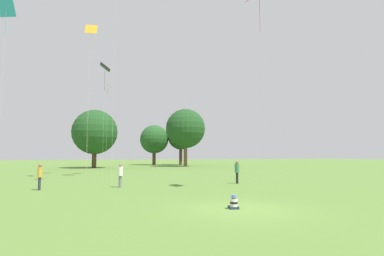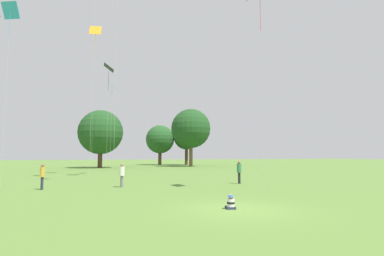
{
  "view_description": "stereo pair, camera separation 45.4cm",
  "coord_description": "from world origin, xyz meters",
  "px_view_note": "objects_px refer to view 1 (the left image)",
  "views": [
    {
      "loc": [
        -6.2,
        -11.07,
        2.2
      ],
      "look_at": [
        -0.07,
        5.6,
        3.83
      ],
      "focal_mm": 28.0,
      "sensor_mm": 36.0,
      "label": 1
    },
    {
      "loc": [
        -5.77,
        -11.22,
        2.2
      ],
      "look_at": [
        -0.07,
        5.6,
        3.83
      ],
      "focal_mm": 28.0,
      "sensor_mm": 36.0,
      "label": 2
    }
  ],
  "objects_px": {
    "distant_tree_2": "(181,137)",
    "person_standing_1": "(120,173)",
    "person_standing_2": "(40,174)",
    "distant_tree_0": "(186,129)",
    "kite_6": "(6,13)",
    "kite_5": "(108,88)",
    "kite_7": "(105,70)",
    "distant_tree_3": "(154,139)",
    "kite_8": "(91,33)",
    "distant_tree_1": "(95,132)",
    "seated_toddler": "(234,203)",
    "person_standing_0": "(237,170)"
  },
  "relations": [
    {
      "from": "distant_tree_2",
      "to": "person_standing_1",
      "type": "bearing_deg",
      "value": -112.93
    },
    {
      "from": "person_standing_1",
      "to": "person_standing_2",
      "type": "xyz_separation_m",
      "value": [
        -5.01,
        0.09,
        0.05
      ]
    },
    {
      "from": "person_standing_2",
      "to": "distant_tree_0",
      "type": "bearing_deg",
      "value": 125.03
    },
    {
      "from": "kite_6",
      "to": "distant_tree_2",
      "type": "relative_size",
      "value": 1.4
    },
    {
      "from": "kite_5",
      "to": "kite_7",
      "type": "height_order",
      "value": "kite_7"
    },
    {
      "from": "kite_5",
      "to": "distant_tree_3",
      "type": "relative_size",
      "value": 1.15
    },
    {
      "from": "kite_7",
      "to": "distant_tree_3",
      "type": "height_order",
      "value": "kite_7"
    },
    {
      "from": "kite_8",
      "to": "distant_tree_3",
      "type": "xyz_separation_m",
      "value": [
        15.2,
        33.82,
        -9.99
      ]
    },
    {
      "from": "kite_8",
      "to": "distant_tree_1",
      "type": "bearing_deg",
      "value": 141.31
    },
    {
      "from": "distant_tree_2",
      "to": "distant_tree_3",
      "type": "xyz_separation_m",
      "value": [
        -5.85,
        1.98,
        -0.56
      ]
    },
    {
      "from": "distant_tree_1",
      "to": "distant_tree_2",
      "type": "xyz_separation_m",
      "value": [
        19.54,
        11.03,
        0.18
      ]
    },
    {
      "from": "seated_toddler",
      "to": "person_standing_2",
      "type": "height_order",
      "value": "person_standing_2"
    },
    {
      "from": "kite_7",
      "to": "kite_8",
      "type": "bearing_deg",
      "value": 72.19
    },
    {
      "from": "kite_5",
      "to": "distant_tree_1",
      "type": "bearing_deg",
      "value": 65.73
    },
    {
      "from": "seated_toddler",
      "to": "distant_tree_2",
      "type": "xyz_separation_m",
      "value": [
        15.62,
        55.1,
        6.25
      ]
    },
    {
      "from": "person_standing_2",
      "to": "kite_7",
      "type": "relative_size",
      "value": 0.14
    },
    {
      "from": "kite_5",
      "to": "kite_8",
      "type": "height_order",
      "value": "kite_8"
    },
    {
      "from": "person_standing_0",
      "to": "kite_7",
      "type": "relative_size",
      "value": 0.15
    },
    {
      "from": "seated_toddler",
      "to": "distant_tree_0",
      "type": "xyz_separation_m",
      "value": [
        13.51,
        45.52,
        7.34
      ]
    },
    {
      "from": "distant_tree_3",
      "to": "kite_5",
      "type": "bearing_deg",
      "value": -111.55
    },
    {
      "from": "kite_8",
      "to": "distant_tree_1",
      "type": "distance_m",
      "value": 22.98
    },
    {
      "from": "distant_tree_1",
      "to": "seated_toddler",
      "type": "bearing_deg",
      "value": -84.93
    },
    {
      "from": "distant_tree_0",
      "to": "distant_tree_3",
      "type": "height_order",
      "value": "distant_tree_0"
    },
    {
      "from": "person_standing_2",
      "to": "distant_tree_2",
      "type": "relative_size",
      "value": 0.18
    },
    {
      "from": "kite_5",
      "to": "person_standing_0",
      "type": "bearing_deg",
      "value": -82.84
    },
    {
      "from": "distant_tree_0",
      "to": "distant_tree_1",
      "type": "distance_m",
      "value": 17.53
    },
    {
      "from": "person_standing_2",
      "to": "distant_tree_0",
      "type": "height_order",
      "value": "distant_tree_0"
    },
    {
      "from": "kite_5",
      "to": "distant_tree_0",
      "type": "height_order",
      "value": "distant_tree_0"
    },
    {
      "from": "person_standing_1",
      "to": "person_standing_2",
      "type": "relative_size",
      "value": 0.97
    },
    {
      "from": "person_standing_0",
      "to": "kite_8",
      "type": "distance_m",
      "value": 22.84
    },
    {
      "from": "distant_tree_2",
      "to": "person_standing_0",
      "type": "bearing_deg",
      "value": -102.54
    },
    {
      "from": "person_standing_0",
      "to": "distant_tree_2",
      "type": "xyz_separation_m",
      "value": [
        10.06,
        45.26,
        5.44
      ]
    },
    {
      "from": "kite_7",
      "to": "person_standing_1",
      "type": "bearing_deg",
      "value": -130.95
    },
    {
      "from": "seated_toddler",
      "to": "person_standing_1",
      "type": "relative_size",
      "value": 0.36
    },
    {
      "from": "seated_toddler",
      "to": "person_standing_0",
      "type": "height_order",
      "value": "person_standing_0"
    },
    {
      "from": "kite_7",
      "to": "distant_tree_0",
      "type": "xyz_separation_m",
      "value": [
        17.49,
        25.18,
        -3.47
      ]
    },
    {
      "from": "distant_tree_3",
      "to": "distant_tree_0",
      "type": "bearing_deg",
      "value": -72.12
    },
    {
      "from": "seated_toddler",
      "to": "kite_5",
      "type": "bearing_deg",
      "value": 111.34
    },
    {
      "from": "distant_tree_2",
      "to": "distant_tree_3",
      "type": "relative_size",
      "value": 1.03
    },
    {
      "from": "seated_toddler",
      "to": "person_standing_0",
      "type": "relative_size",
      "value": 0.33
    },
    {
      "from": "kite_7",
      "to": "kite_8",
      "type": "height_order",
      "value": "kite_8"
    },
    {
      "from": "kite_8",
      "to": "distant_tree_3",
      "type": "distance_m",
      "value": 38.4
    },
    {
      "from": "person_standing_1",
      "to": "distant_tree_2",
      "type": "distance_m",
      "value": 49.22
    },
    {
      "from": "person_standing_2",
      "to": "distant_tree_2",
      "type": "bearing_deg",
      "value": 128.68
    },
    {
      "from": "person_standing_2",
      "to": "kite_5",
      "type": "height_order",
      "value": "kite_5"
    },
    {
      "from": "seated_toddler",
      "to": "distant_tree_2",
      "type": "distance_m",
      "value": 57.61
    },
    {
      "from": "person_standing_1",
      "to": "distant_tree_1",
      "type": "height_order",
      "value": "distant_tree_1"
    },
    {
      "from": "kite_7",
      "to": "kite_8",
      "type": "relative_size",
      "value": 0.69
    },
    {
      "from": "person_standing_2",
      "to": "kite_8",
      "type": "relative_size",
      "value": 0.1
    },
    {
      "from": "person_standing_0",
      "to": "distant_tree_0",
      "type": "height_order",
      "value": "distant_tree_0"
    }
  ]
}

